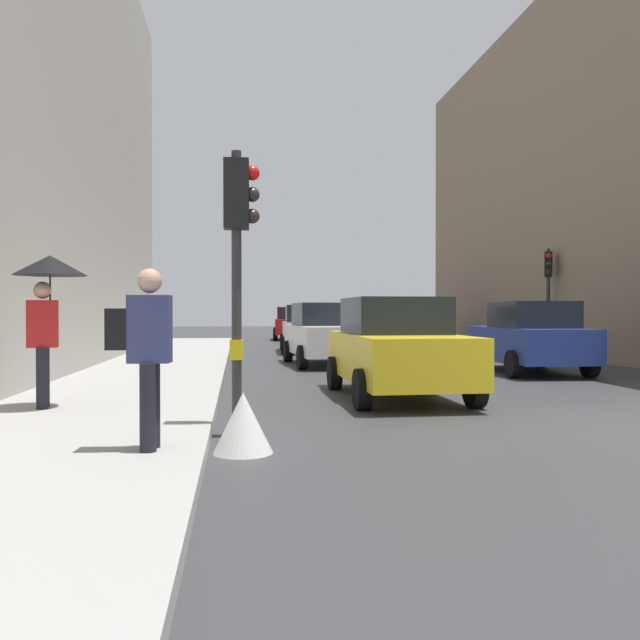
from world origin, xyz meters
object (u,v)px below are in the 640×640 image
Objects in this scene: car_white_compact at (325,334)px; car_silver_hatchback at (308,329)px; car_dark_suv at (407,326)px; car_red_sedan at (292,323)px; car_blue_van at (529,337)px; traffic_light_near_left at (239,240)px; car_yellow_taxi at (396,348)px; traffic_light_mid_street at (548,282)px; pedestrian_with_umbrella at (48,288)px; pedestrian_with_grey_backpack at (145,347)px; warning_sign_triangle at (243,423)px.

car_white_compact is 1.01× the size of car_silver_hatchback.
car_red_sedan is at bearing 120.17° from car_dark_suv.
car_red_sedan and car_silver_hatchback have the same top height.
traffic_light_near_left is at bearing -134.01° from car_blue_van.
car_blue_van is (7.15, 7.40, -1.50)m from traffic_light_near_left.
car_yellow_taxi is at bearing -136.79° from car_blue_van.
car_white_compact is (-4.83, -9.27, 0.00)m from car_dark_suv.
traffic_light_mid_street is at bearing -67.37° from car_dark_suv.
car_silver_hatchback is at bearing -91.64° from car_red_sedan.
car_white_compact is at bearing 59.78° from pedestrian_with_umbrella.
traffic_light_near_left is 10.40m from car_blue_van.
pedestrian_with_grey_backpack is at bearing -59.87° from pedestrian_with_umbrella.
pedestrian_with_umbrella is at bearing -149.40° from car_blue_van.
pedestrian_with_umbrella reaches higher than car_blue_van.
car_red_sedan is 2.43× the size of pedestrian_with_grey_backpack.
pedestrian_with_umbrella is at bearing -109.52° from car_silver_hatchback.
car_blue_van is 0.99× the size of car_white_compact.
car_red_sedan is at bearing 82.45° from pedestrian_with_grey_backpack.
car_blue_van is 10.06m from car_silver_hatchback.
pedestrian_with_grey_backpack is at bearing -101.09° from car_silver_hatchback.
warning_sign_triangle is at bearing -122.77° from car_yellow_taxi.
traffic_light_near_left is 20.99m from car_dark_suv.
car_yellow_taxi is 5.96m from pedestrian_with_grey_backpack.
car_white_compact is at bearing -91.18° from car_silver_hatchback.
car_white_compact is at bearing 77.99° from warning_sign_triangle.
car_dark_suv and car_yellow_taxi have the same top height.
car_silver_hatchback is at bearing 81.68° from warning_sign_triangle.
car_white_compact is 1.02× the size of car_yellow_taxi.
car_white_compact is at bearing 76.70° from traffic_light_near_left.
car_yellow_taxi is 6.49× the size of warning_sign_triangle.
car_blue_van and car_white_compact have the same top height.
traffic_light_near_left is 0.82× the size of car_dark_suv.
warning_sign_triangle is at bearing 26.03° from pedestrian_with_grey_backpack.
traffic_light_near_left is 0.82× the size of car_yellow_taxi.
car_silver_hatchback is 17.49m from warning_sign_triangle.
pedestrian_with_umbrella is at bearing -102.21° from car_red_sedan.
warning_sign_triangle is (2.70, -2.55, -1.52)m from pedestrian_with_umbrella.
warning_sign_triangle is at bearing -87.31° from traffic_light_near_left.
car_red_sedan is (2.88, 27.19, -1.50)m from traffic_light_near_left.
car_white_compact is 2.01× the size of pedestrian_with_umbrella.
car_red_sedan is 20.25m from car_blue_van.
pedestrian_with_umbrella is at bearing 136.67° from warning_sign_triangle.
car_red_sedan is 6.63× the size of warning_sign_triangle.
car_silver_hatchback is 1.01× the size of car_yellow_taxi.
car_red_sedan is at bearing 102.16° from car_blue_van.
traffic_light_near_left is at bearing 92.69° from warning_sign_triangle.
pedestrian_with_umbrella is 3.55m from pedestrian_with_grey_backpack.
pedestrian_with_grey_backpack is at bearing -111.25° from car_dark_suv.
car_yellow_taxi is 2.38× the size of pedestrian_with_grey_backpack.
pedestrian_with_grey_backpack is (-3.36, -11.78, 0.29)m from car_white_compact.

